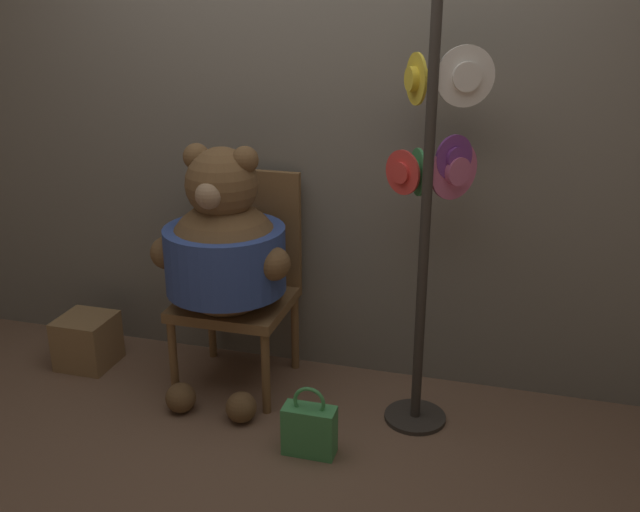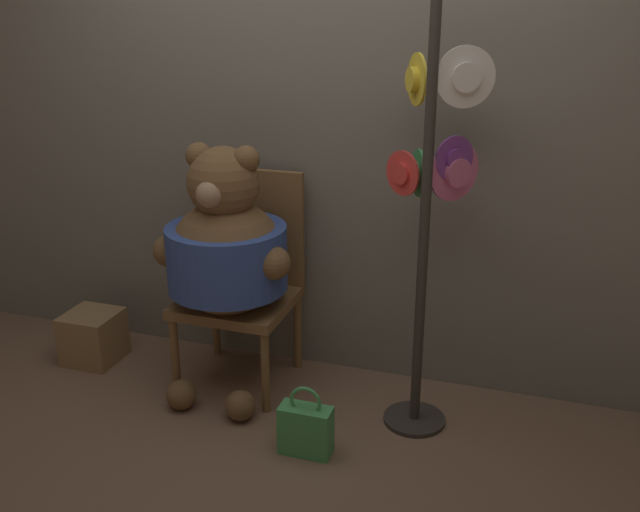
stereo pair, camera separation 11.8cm
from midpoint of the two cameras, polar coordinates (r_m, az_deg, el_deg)
name	(u,v)px [view 2 (the right image)]	position (r m, az deg, el deg)	size (l,w,h in m)	color
ground_plane	(282,420)	(3.34, -2.04, -13.01)	(14.00, 14.00, 0.00)	brown
wall_back	(324,107)	(3.42, 1.33, 11.86)	(8.00, 0.10, 2.67)	slate
chair	(244,274)	(3.51, -5.14, -1.49)	(0.52, 0.50, 1.04)	brown
teddy_bear	(226,250)	(3.29, -6.51, 0.44)	(0.67, 0.60, 1.22)	brown
hat_display_rack	(431,203)	(3.00, 9.98, 4.19)	(0.43, 0.39, 1.88)	#332D28
handbag_on_ground	(306,429)	(3.08, -0.02, -13.66)	(0.22, 0.10, 0.32)	#479E56
wooden_crate	(93,337)	(3.95, -16.87, -6.20)	(0.27, 0.27, 0.27)	#937047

